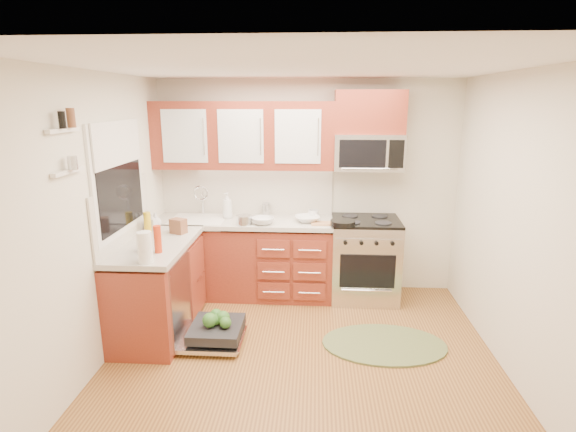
# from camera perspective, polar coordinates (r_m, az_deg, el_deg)

# --- Properties ---
(floor) EXTENTS (3.50, 3.50, 0.00)m
(floor) POSITION_cam_1_polar(r_m,az_deg,el_deg) (4.19, 1.71, -18.17)
(floor) COLOR brown
(floor) RESTS_ON ground
(ceiling) EXTENTS (3.50, 3.50, 0.00)m
(ceiling) POSITION_cam_1_polar(r_m,az_deg,el_deg) (3.53, 2.03, 18.40)
(ceiling) COLOR white
(ceiling) RESTS_ON ground
(wall_back) EXTENTS (3.50, 0.04, 2.50)m
(wall_back) POSITION_cam_1_polar(r_m,az_deg,el_deg) (5.37, 2.44, 3.64)
(wall_back) COLOR beige
(wall_back) RESTS_ON ground
(wall_front) EXTENTS (3.50, 0.04, 2.50)m
(wall_front) POSITION_cam_1_polar(r_m,az_deg,el_deg) (2.04, 0.27, -15.08)
(wall_front) COLOR beige
(wall_front) RESTS_ON ground
(wall_left) EXTENTS (0.04, 3.50, 2.50)m
(wall_left) POSITION_cam_1_polar(r_m,az_deg,el_deg) (4.11, -23.36, -0.95)
(wall_left) COLOR beige
(wall_left) RESTS_ON ground
(wall_right) EXTENTS (0.04, 3.50, 2.50)m
(wall_right) POSITION_cam_1_polar(r_m,az_deg,el_deg) (4.02, 27.67, -1.75)
(wall_right) COLOR beige
(wall_right) RESTS_ON ground
(base_cabinet_back) EXTENTS (2.05, 0.60, 0.85)m
(base_cabinet_back) POSITION_cam_1_polar(r_m,az_deg,el_deg) (5.36, -5.52, -5.58)
(base_cabinet_back) COLOR maroon
(base_cabinet_back) RESTS_ON ground
(base_cabinet_left) EXTENTS (0.60, 1.25, 0.85)m
(base_cabinet_left) POSITION_cam_1_polar(r_m,az_deg,el_deg) (4.71, -16.18, -9.05)
(base_cabinet_left) COLOR maroon
(base_cabinet_left) RESTS_ON ground
(countertop_back) EXTENTS (2.07, 0.64, 0.05)m
(countertop_back) POSITION_cam_1_polar(r_m,az_deg,el_deg) (5.21, -5.67, -0.70)
(countertop_back) COLOR beige
(countertop_back) RESTS_ON base_cabinet_back
(countertop_left) EXTENTS (0.64, 1.27, 0.05)m
(countertop_left) POSITION_cam_1_polar(r_m,az_deg,el_deg) (4.54, -16.48, -3.54)
(countertop_left) COLOR beige
(countertop_left) RESTS_ON base_cabinet_left
(backsplash_back) EXTENTS (2.05, 0.02, 0.57)m
(backsplash_back) POSITION_cam_1_polar(r_m,az_deg,el_deg) (5.43, -5.26, 3.27)
(backsplash_back) COLOR silver
(backsplash_back) RESTS_ON ground
(backsplash_left) EXTENTS (0.02, 1.25, 0.57)m
(backsplash_left) POSITION_cam_1_polar(r_m,az_deg,el_deg) (4.57, -20.24, 0.30)
(backsplash_left) COLOR silver
(backsplash_left) RESTS_ON ground
(upper_cabinets) EXTENTS (2.05, 0.35, 0.75)m
(upper_cabinets) POSITION_cam_1_polar(r_m,az_deg,el_deg) (5.18, -5.70, 10.16)
(upper_cabinets) COLOR maroon
(upper_cabinets) RESTS_ON ground
(cabinet_over_mw) EXTENTS (0.76, 0.35, 0.47)m
(cabinet_over_mw) POSITION_cam_1_polar(r_m,az_deg,el_deg) (5.13, 10.32, 12.87)
(cabinet_over_mw) COLOR maroon
(cabinet_over_mw) RESTS_ON ground
(range) EXTENTS (0.76, 0.64, 0.95)m
(range) POSITION_cam_1_polar(r_m,az_deg,el_deg) (5.30, 9.68, -5.41)
(range) COLOR silver
(range) RESTS_ON ground
(microwave) EXTENTS (0.76, 0.38, 0.40)m
(microwave) POSITION_cam_1_polar(r_m,az_deg,el_deg) (5.14, 10.13, 8.02)
(microwave) COLOR silver
(microwave) RESTS_ON ground
(sink) EXTENTS (0.62, 0.50, 0.26)m
(sink) POSITION_cam_1_polar(r_m,az_deg,el_deg) (5.33, -11.26, -1.69)
(sink) COLOR white
(sink) RESTS_ON ground
(dishwasher) EXTENTS (0.70, 0.60, 0.20)m
(dishwasher) POSITION_cam_1_polar(r_m,az_deg,el_deg) (4.49, -9.53, -14.44)
(dishwasher) COLOR silver
(dishwasher) RESTS_ON ground
(window) EXTENTS (0.03, 1.05, 1.05)m
(window) POSITION_cam_1_polar(r_m,az_deg,el_deg) (4.48, -20.74, 4.44)
(window) COLOR white
(window) RESTS_ON ground
(window_blind) EXTENTS (0.02, 0.96, 0.40)m
(window_blind) POSITION_cam_1_polar(r_m,az_deg,el_deg) (4.43, -20.82, 8.65)
(window_blind) COLOR white
(window_blind) RESTS_ON ground
(shelf_upper) EXTENTS (0.04, 0.40, 0.03)m
(shelf_upper) POSITION_cam_1_polar(r_m,az_deg,el_deg) (3.67, -26.64, 9.72)
(shelf_upper) COLOR white
(shelf_upper) RESTS_ON ground
(shelf_lower) EXTENTS (0.04, 0.40, 0.03)m
(shelf_lower) POSITION_cam_1_polar(r_m,az_deg,el_deg) (3.69, -26.11, 5.10)
(shelf_lower) COLOR white
(shelf_lower) RESTS_ON ground
(rug) EXTENTS (1.27, 0.91, 0.02)m
(rug) POSITION_cam_1_polar(r_m,az_deg,el_deg) (4.53, 12.11, -15.64)
(rug) COLOR #607241
(rug) RESTS_ON ground
(skillet) EXTENTS (0.29, 0.29, 0.05)m
(skillet) POSITION_cam_1_polar(r_m,az_deg,el_deg) (4.88, 6.96, -0.86)
(skillet) COLOR black
(skillet) RESTS_ON range
(stock_pot) EXTENTS (0.23, 0.23, 0.11)m
(stock_pot) POSITION_cam_1_polar(r_m,az_deg,el_deg) (4.98, -5.59, -0.51)
(stock_pot) COLOR silver
(stock_pot) RESTS_ON countertop_back
(cutting_board) EXTENTS (0.25, 0.16, 0.02)m
(cutting_board) POSITION_cam_1_polar(r_m,az_deg,el_deg) (5.00, 4.36, -0.94)
(cutting_board) COLOR tan
(cutting_board) RESTS_ON countertop_back
(canister) EXTENTS (0.10, 0.10, 0.15)m
(canister) POSITION_cam_1_polar(r_m,az_deg,el_deg) (5.36, -2.76, 0.88)
(canister) COLOR silver
(canister) RESTS_ON countertop_back
(paper_towel_roll) EXTENTS (0.16, 0.16, 0.27)m
(paper_towel_roll) POSITION_cam_1_polar(r_m,az_deg,el_deg) (3.97, -17.72, -3.81)
(paper_towel_roll) COLOR white
(paper_towel_roll) RESTS_ON countertop_left
(mustard_bottle) EXTENTS (0.09, 0.09, 0.22)m
(mustard_bottle) POSITION_cam_1_polar(r_m,az_deg,el_deg) (4.83, -17.42, -0.84)
(mustard_bottle) COLOR gold
(mustard_bottle) RESTS_ON countertop_left
(red_bottle) EXTENTS (0.07, 0.07, 0.25)m
(red_bottle) POSITION_cam_1_polar(r_m,az_deg,el_deg) (4.19, -16.22, -2.85)
(red_bottle) COLOR red
(red_bottle) RESTS_ON countertop_left
(wooden_box) EXTENTS (0.18, 0.16, 0.15)m
(wooden_box) POSITION_cam_1_polar(r_m,az_deg,el_deg) (4.76, -13.75, -1.25)
(wooden_box) COLOR brown
(wooden_box) RESTS_ON countertop_left
(blue_carton) EXTENTS (0.11, 0.07, 0.17)m
(blue_carton) POSITION_cam_1_polar(r_m,az_deg,el_deg) (4.28, -17.68, -3.20)
(blue_carton) COLOR #2767B7
(blue_carton) RESTS_ON countertop_left
(bowl_a) EXTENTS (0.34, 0.34, 0.07)m
(bowl_a) POSITION_cam_1_polar(r_m,az_deg,el_deg) (5.08, 2.48, -0.36)
(bowl_a) COLOR #999999
(bowl_a) RESTS_ON countertop_back
(bowl_b) EXTENTS (0.29, 0.29, 0.08)m
(bowl_b) POSITION_cam_1_polar(r_m,az_deg,el_deg) (4.98, -3.21, -0.62)
(bowl_b) COLOR #999999
(bowl_b) RESTS_ON countertop_back
(cup) EXTENTS (0.16, 0.16, 0.10)m
(cup) POSITION_cam_1_polar(r_m,az_deg,el_deg) (5.23, 3.25, 0.25)
(cup) COLOR #999999
(cup) RESTS_ON countertop_back
(soap_bottle_a) EXTENTS (0.15, 0.15, 0.30)m
(soap_bottle_a) POSITION_cam_1_polar(r_m,az_deg,el_deg) (5.25, -7.73, 1.34)
(soap_bottle_a) COLOR #999999
(soap_bottle_a) RESTS_ON countertop_back
(soap_bottle_b) EXTENTS (0.10, 0.10, 0.19)m
(soap_bottle_b) POSITION_cam_1_polar(r_m,az_deg,el_deg) (4.95, -16.91, -0.67)
(soap_bottle_b) COLOR #999999
(soap_bottle_b) RESTS_ON countertop_left
(soap_bottle_c) EXTENTS (0.16, 0.16, 0.16)m
(soap_bottle_c) POSITION_cam_1_polar(r_m,az_deg,el_deg) (5.05, -16.49, -0.51)
(soap_bottle_c) COLOR #999999
(soap_bottle_c) RESTS_ON countertop_left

